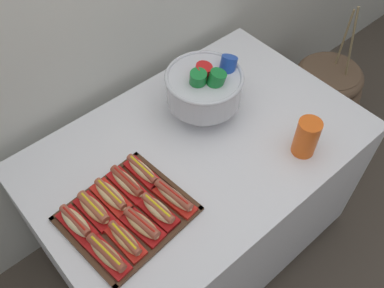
{
  "coord_description": "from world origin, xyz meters",
  "views": [
    {
      "loc": [
        -0.71,
        -0.77,
        2.1
      ],
      "look_at": [
        -0.02,
        0.01,
        0.81
      ],
      "focal_mm": 39.51,
      "sensor_mm": 36.0,
      "label": 1
    }
  ],
  "objects_px": {
    "hot_dog_5": "(76,223)",
    "hot_dog_6": "(94,209)",
    "hot_dog_0": "(107,255)",
    "hot_dog_9": "(143,171)",
    "floor_vase": "(322,99)",
    "hot_dog_4": "(174,197)",
    "hot_dog_7": "(111,196)",
    "serving_tray": "(127,214)",
    "hot_dog_3": "(158,210)",
    "hot_dog_1": "(125,240)",
    "hot_dog_8": "(127,183)",
    "hot_dog_2": "(142,225)",
    "cup_stack": "(306,137)",
    "buffet_table": "(198,196)",
    "punch_bowl": "(205,87)"
  },
  "relations": [
    {
      "from": "hot_dog_5",
      "to": "hot_dog_6",
      "type": "distance_m",
      "value": 0.08
    },
    {
      "from": "hot_dog_0",
      "to": "hot_dog_9",
      "type": "distance_m",
      "value": 0.34
    },
    {
      "from": "floor_vase",
      "to": "hot_dog_5",
      "type": "height_order",
      "value": "floor_vase"
    },
    {
      "from": "hot_dog_0",
      "to": "hot_dog_5",
      "type": "relative_size",
      "value": 1.06
    },
    {
      "from": "hot_dog_4",
      "to": "hot_dog_9",
      "type": "xyz_separation_m",
      "value": [
        -0.01,
        0.16,
        -0.0
      ]
    },
    {
      "from": "hot_dog_7",
      "to": "floor_vase",
      "type": "bearing_deg",
      "value": 3.66
    },
    {
      "from": "serving_tray",
      "to": "hot_dog_3",
      "type": "distance_m",
      "value": 0.12
    },
    {
      "from": "hot_dog_1",
      "to": "hot_dog_8",
      "type": "height_order",
      "value": "hot_dog_8"
    },
    {
      "from": "serving_tray",
      "to": "hot_dog_8",
      "type": "bearing_deg",
      "value": 52.89
    },
    {
      "from": "hot_dog_2",
      "to": "hot_dog_4",
      "type": "bearing_deg",
      "value": 5.16
    },
    {
      "from": "hot_dog_5",
      "to": "cup_stack",
      "type": "height_order",
      "value": "cup_stack"
    },
    {
      "from": "buffet_table",
      "to": "hot_dog_0",
      "type": "distance_m",
      "value": 0.7
    },
    {
      "from": "hot_dog_3",
      "to": "cup_stack",
      "type": "xyz_separation_m",
      "value": [
        0.61,
        -0.14,
        0.04
      ]
    },
    {
      "from": "hot_dog_5",
      "to": "hot_dog_7",
      "type": "distance_m",
      "value": 0.15
    },
    {
      "from": "hot_dog_2",
      "to": "hot_dog_9",
      "type": "height_order",
      "value": "hot_dog_2"
    },
    {
      "from": "hot_dog_2",
      "to": "hot_dog_8",
      "type": "height_order",
      "value": "same"
    },
    {
      "from": "hot_dog_0",
      "to": "cup_stack",
      "type": "bearing_deg",
      "value": -8.31
    },
    {
      "from": "floor_vase",
      "to": "hot_dog_4",
      "type": "relative_size",
      "value": 4.88
    },
    {
      "from": "serving_tray",
      "to": "hot_dog_8",
      "type": "distance_m",
      "value": 0.12
    },
    {
      "from": "floor_vase",
      "to": "hot_dog_4",
      "type": "xyz_separation_m",
      "value": [
        -1.38,
        -0.25,
        0.61
      ]
    },
    {
      "from": "buffet_table",
      "to": "hot_dog_6",
      "type": "distance_m",
      "value": 0.63
    },
    {
      "from": "hot_dog_3",
      "to": "hot_dog_7",
      "type": "xyz_separation_m",
      "value": [
        -0.09,
        0.16,
        -0.0
      ]
    },
    {
      "from": "floor_vase",
      "to": "punch_bowl",
      "type": "distance_m",
      "value": 1.23
    },
    {
      "from": "buffet_table",
      "to": "hot_dog_9",
      "type": "distance_m",
      "value": 0.48
    },
    {
      "from": "hot_dog_2",
      "to": "hot_dog_8",
      "type": "xyz_separation_m",
      "value": [
        0.06,
        0.17,
        -0.0
      ]
    },
    {
      "from": "hot_dog_7",
      "to": "hot_dog_3",
      "type": "bearing_deg",
      "value": -60.39
    },
    {
      "from": "serving_tray",
      "to": "hot_dog_1",
      "type": "distance_m",
      "value": 0.12
    },
    {
      "from": "hot_dog_0",
      "to": "hot_dog_1",
      "type": "relative_size",
      "value": 1.09
    },
    {
      "from": "hot_dog_7",
      "to": "cup_stack",
      "type": "distance_m",
      "value": 0.76
    },
    {
      "from": "floor_vase",
      "to": "hot_dog_5",
      "type": "relative_size",
      "value": 5.42
    },
    {
      "from": "hot_dog_0",
      "to": "cup_stack",
      "type": "relative_size",
      "value": 1.1
    },
    {
      "from": "serving_tray",
      "to": "hot_dog_1",
      "type": "bearing_deg",
      "value": -127.11
    },
    {
      "from": "hot_dog_0",
      "to": "hot_dog_3",
      "type": "xyz_separation_m",
      "value": [
        0.22,
        0.02,
        -0.0
      ]
    },
    {
      "from": "hot_dog_4",
      "to": "hot_dog_6",
      "type": "height_order",
      "value": "same"
    },
    {
      "from": "hot_dog_7",
      "to": "hot_dog_8",
      "type": "distance_m",
      "value": 0.08
    },
    {
      "from": "hot_dog_1",
      "to": "punch_bowl",
      "type": "relative_size",
      "value": 0.52
    },
    {
      "from": "floor_vase",
      "to": "hot_dog_4",
      "type": "height_order",
      "value": "floor_vase"
    },
    {
      "from": "hot_dog_4",
      "to": "hot_dog_8",
      "type": "height_order",
      "value": "hot_dog_4"
    },
    {
      "from": "hot_dog_7",
      "to": "punch_bowl",
      "type": "distance_m",
      "value": 0.57
    },
    {
      "from": "hot_dog_6",
      "to": "punch_bowl",
      "type": "xyz_separation_m",
      "value": [
        0.62,
        0.12,
        0.1
      ]
    },
    {
      "from": "hot_dog_5",
      "to": "hot_dog_7",
      "type": "xyz_separation_m",
      "value": [
        0.15,
        0.01,
        -0.0
      ]
    },
    {
      "from": "hot_dog_9",
      "to": "floor_vase",
      "type": "bearing_deg",
      "value": 3.49
    },
    {
      "from": "cup_stack",
      "to": "punch_bowl",
      "type": "bearing_deg",
      "value": 109.74
    },
    {
      "from": "hot_dog_2",
      "to": "buffet_table",
      "type": "bearing_deg",
      "value": 21.37
    },
    {
      "from": "hot_dog_2",
      "to": "punch_bowl",
      "type": "xyz_separation_m",
      "value": [
        0.53,
        0.28,
        0.11
      ]
    },
    {
      "from": "hot_dog_6",
      "to": "cup_stack",
      "type": "distance_m",
      "value": 0.82
    },
    {
      "from": "cup_stack",
      "to": "hot_dog_9",
      "type": "bearing_deg",
      "value": 150.19
    },
    {
      "from": "hot_dog_6",
      "to": "floor_vase",
      "type": "bearing_deg",
      "value": 3.73
    },
    {
      "from": "hot_dog_5",
      "to": "cup_stack",
      "type": "xyz_separation_m",
      "value": [
        0.84,
        -0.29,
        0.05
      ]
    },
    {
      "from": "hot_dog_5",
      "to": "hot_dog_8",
      "type": "distance_m",
      "value": 0.23
    }
  ]
}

